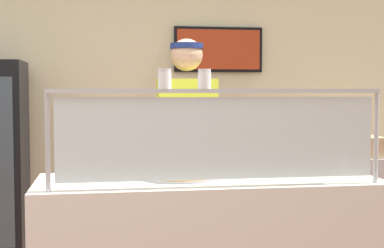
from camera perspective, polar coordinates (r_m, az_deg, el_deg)
shop_rear_unit at (r=5.29m, az=-2.86°, el=2.67°), size 6.24×0.13×2.70m
sneeze_guard at (r=2.77m, az=2.79°, el=-0.22°), size 1.66×0.06×0.48m
pizza_tray at (r=3.11m, az=-1.36°, el=-5.10°), size 0.45×0.45×0.04m
pizza_server at (r=3.09m, az=-0.53°, el=-4.74°), size 0.10×0.29×0.01m
parmesan_shaker at (r=2.73m, az=-2.76°, el=4.43°), size 0.06×0.06×0.10m
pepper_flake_shaker at (r=2.75m, az=1.26°, el=4.42°), size 0.06×0.06×0.10m
worker_figure at (r=3.71m, az=-0.46°, el=-3.09°), size 0.41×0.50×1.76m
prep_shelf at (r=5.37m, az=15.78°, el=-7.54°), size 0.70×0.55×0.83m
pizza_box_stack at (r=5.30m, az=15.93°, el=-2.16°), size 0.49×0.48×0.18m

